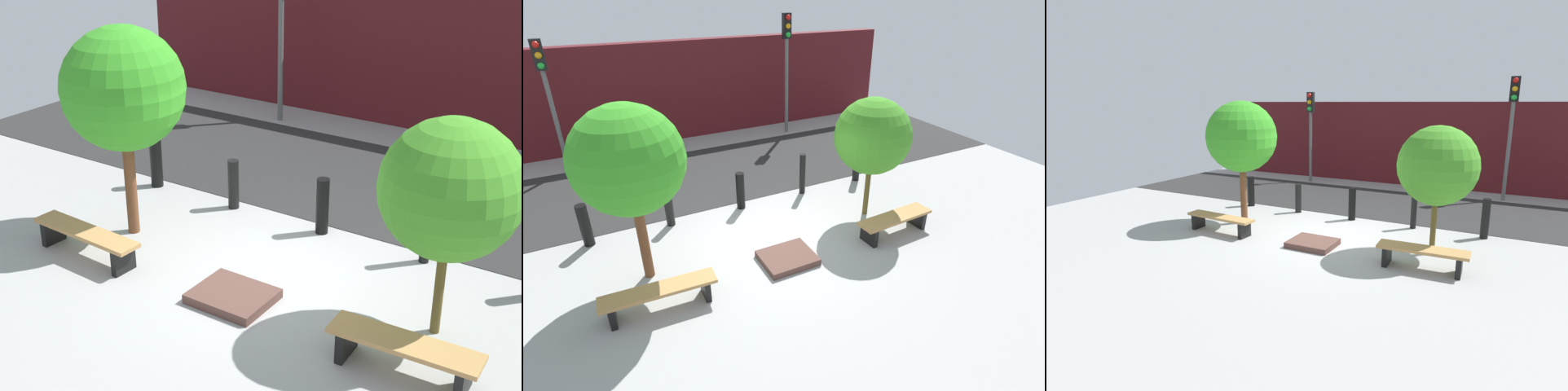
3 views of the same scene
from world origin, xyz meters
TOP-DOWN VIEW (x-y plane):
  - ground_plane at (0.00, 0.00)m, footprint 18.00×18.00m
  - road_strip at (0.00, 3.82)m, footprint 18.00×3.96m
  - building_facade at (0.00, 7.39)m, footprint 16.20×0.50m
  - bench_left at (-2.49, -1.01)m, footprint 1.90×0.48m
  - bench_right at (2.49, -1.01)m, footprint 1.76×0.53m
  - planter_bed at (0.00, -0.81)m, footprint 1.03×0.86m
  - tree_behind_left_bench at (-2.49, -0.02)m, footprint 1.85×1.85m
  - tree_behind_right_bench at (2.49, -0.02)m, footprint 1.67×1.67m
  - bollard_far_left at (-3.40, 1.59)m, footprint 0.22×0.22m
  - bollard_left at (-1.70, 1.59)m, footprint 0.18×0.18m
  - bollard_center at (0.00, 1.59)m, footprint 0.20×0.20m
  - bollard_right at (1.70, 1.59)m, footprint 0.15×0.15m
  - bollard_far_right at (3.40, 1.59)m, footprint 0.19×0.19m
  - traffic_light_west at (-3.62, 6.08)m, footprint 0.28×0.27m
  - traffic_light_mid_west at (3.62, 6.08)m, footprint 0.28×0.27m

SIDE VIEW (x-z plane):
  - ground_plane at x=0.00m, z-range 0.00..0.00m
  - road_strip at x=0.00m, z-range 0.00..0.01m
  - planter_bed at x=0.00m, z-range 0.00..0.13m
  - bench_left at x=-2.49m, z-range 0.10..0.53m
  - bench_right at x=2.49m, z-range 0.10..0.54m
  - bollard_left at x=-1.70m, z-range 0.00..0.85m
  - bollard_center at x=0.00m, z-range 0.00..0.91m
  - bollard_far_left at x=-3.40m, z-range 0.00..0.93m
  - bollard_far_right at x=3.40m, z-range 0.00..0.97m
  - bollard_right at x=1.70m, z-range 0.00..1.07m
  - building_facade at x=0.00m, z-range 0.00..3.22m
  - tree_behind_right_bench at x=2.49m, z-range 0.54..3.28m
  - tree_behind_left_bench at x=-2.49m, z-range 0.68..3.93m
  - traffic_light_west at x=-3.62m, z-range 0.69..4.28m
  - traffic_light_mid_west at x=3.62m, z-range 0.74..4.74m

